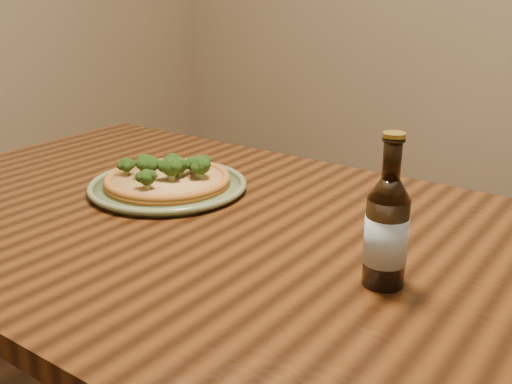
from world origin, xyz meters
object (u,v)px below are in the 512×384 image
Objects in this scene: beer_bottle at (386,231)px; pizza at (168,178)px; table at (243,275)px; plate at (168,186)px.

pizza is at bearing -172.40° from beer_bottle.
table is at bearing -16.13° from pizza.
beer_bottle reaches higher than table.
beer_bottle is at bearing -12.07° from pizza.
table is 0.34m from beer_bottle.
table is 0.29m from pizza.
table is 6.02× the size of pizza.
pizza is (-0.25, 0.07, 0.12)m from table.
plate is 1.46× the size of beer_bottle.
plate is 0.02m from pizza.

